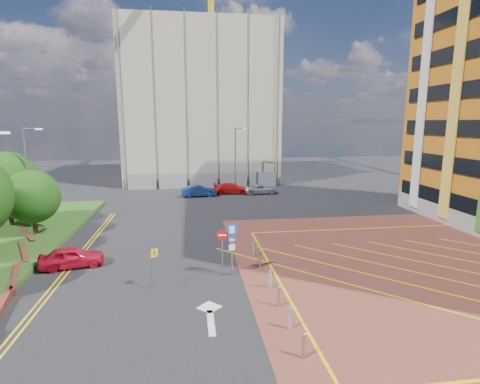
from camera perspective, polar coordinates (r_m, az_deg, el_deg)
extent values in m
plane|color=black|center=(21.14, -2.30, -13.70)|extent=(140.00, 140.00, 0.00)
cube|color=brown|center=(26.30, 30.28, -10.19)|extent=(26.00, 26.00, 0.02)
cube|color=brown|center=(24.87, -31.03, -10.97)|extent=(1.86, 4.43, 0.40)
cube|color=brown|center=(28.79, -30.12, -8.03)|extent=(2.29, 4.27, 0.40)
cube|color=brown|center=(32.85, -29.77, -5.80)|extent=(2.69, 4.06, 0.40)
cylinder|color=#3D2B1C|center=(32.34, -28.78, -4.11)|extent=(0.36, 0.36, 1.80)
sphere|color=#0E370C|center=(31.94, -29.10, -0.63)|extent=(4.00, 4.00, 4.00)
cylinder|color=#3D2B1C|center=(36.15, -31.57, -2.60)|extent=(0.36, 0.36, 2.20)
sphere|color=#0E370C|center=(35.73, -31.96, 1.27)|extent=(5.00, 5.00, 5.00)
cube|color=silver|center=(23.24, -32.25, 7.64)|extent=(0.50, 0.15, 0.12)
cylinder|color=#9EA0A8|center=(33.97, -29.63, 1.81)|extent=(0.16, 0.16, 8.00)
cylinder|color=#9EA0A8|center=(33.46, -29.29, 8.42)|extent=(1.20, 0.10, 0.10)
cube|color=silver|center=(33.25, -28.32, 8.45)|extent=(0.50, 0.15, 0.12)
cylinder|color=#9EA0A8|center=(47.76, -0.70, 5.03)|extent=(0.16, 0.16, 8.00)
cylinder|color=#9EA0A8|center=(47.60, 0.02, 9.69)|extent=(1.20, 0.10, 0.10)
cube|color=silver|center=(47.69, 0.74, 9.66)|extent=(0.50, 0.15, 0.12)
cylinder|color=#9EA0A8|center=(21.52, -1.24, -8.66)|extent=(0.10, 0.10, 3.20)
cube|color=blue|center=(21.13, -1.24, -5.74)|extent=(0.60, 0.04, 0.60)
cube|color=white|center=(21.11, -1.24, -5.76)|extent=(0.30, 0.02, 0.42)
cube|color=blue|center=(21.31, -1.24, -7.29)|extent=(0.40, 0.04, 0.25)
cube|color=white|center=(21.29, -1.23, -7.31)|extent=(0.28, 0.02, 0.14)
cube|color=white|center=(21.45, -1.23, -8.43)|extent=(0.35, 0.04, 0.35)
cylinder|color=#9EA0A8|center=(21.55, -2.71, -9.34)|extent=(0.08, 0.08, 2.70)
cylinder|color=red|center=(21.17, -2.73, -6.57)|extent=(0.64, 0.04, 0.64)
cube|color=white|center=(21.15, -2.72, -6.59)|extent=(0.44, 0.02, 0.10)
cylinder|color=#9EA0A8|center=(20.59, -13.44, -11.36)|extent=(0.29, 0.08, 2.20)
cube|color=yellow|center=(20.22, -12.94, -9.03)|extent=(0.38, 0.38, 0.49)
cylinder|color=#9EA0A8|center=(15.26, 9.73, -22.26)|extent=(0.14, 0.14, 0.90)
cylinder|color=black|center=(16.90, 7.62, -18.68)|extent=(0.14, 0.14, 0.90)
cylinder|color=#9EA0A8|center=(18.61, 5.95, -15.72)|extent=(0.14, 0.14, 0.90)
cylinder|color=black|center=(20.37, 4.60, -13.26)|extent=(0.14, 0.14, 0.90)
cylinder|color=#9EA0A8|center=(23.09, 3.00, -10.28)|extent=(0.14, 0.14, 0.90)
cylinder|color=black|center=(24.93, 2.15, -8.65)|extent=(0.14, 0.14, 0.90)
cube|color=#B4AB93|center=(59.24, -6.11, 12.86)|extent=(21.20, 19.20, 22.00)
cube|color=gold|center=(61.84, -4.33, 18.38)|extent=(0.90, 0.90, 34.00)
cube|color=gray|center=(49.85, -4.40, 1.77)|extent=(21.60, 0.06, 2.00)
imported|color=red|center=(25.19, -24.24, -9.04)|extent=(3.95, 2.27, 1.27)
imported|color=navy|center=(44.32, -6.25, 0.17)|extent=(4.20, 1.83, 1.34)
imported|color=red|center=(45.85, -1.27, 0.57)|extent=(4.71, 2.44, 1.31)
imported|color=#B4B5BC|center=(45.81, 3.12, 0.43)|extent=(4.20, 2.16, 1.13)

